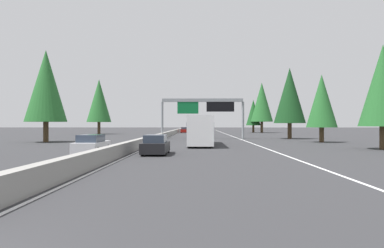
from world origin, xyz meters
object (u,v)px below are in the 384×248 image
at_px(conifer_right_near, 322,101).
at_px(sedan_far_left, 156,145).
at_px(conifer_right_mid, 290,96).
at_px(conifer_left_mid, 99,101).
at_px(oncoming_near, 92,145).
at_px(conifer_right_distant, 253,113).
at_px(conifer_right_foreground, 383,86).
at_px(box_truck_mid_center, 198,127).
at_px(sign_gantry_overhead, 204,107).
at_px(sedan_mid_right, 184,130).
at_px(conifer_right_far, 262,102).
at_px(conifer_left_near, 46,86).
at_px(bus_far_right, 200,129).

bearing_deg(conifer_right_near, sedan_far_left, 132.76).
bearing_deg(conifer_right_mid, conifer_left_mid, 56.88).
distance_m(oncoming_near, conifer_right_distant, 69.55).
bearing_deg(conifer_right_foreground, conifer_right_distant, 1.80).
bearing_deg(box_truck_mid_center, conifer_right_mid, -147.04).
distance_m(sign_gantry_overhead, sedan_mid_right, 36.97).
relative_size(sedan_mid_right, conifer_right_far, 0.33).
xyz_separation_m(sign_gantry_overhead, conifer_right_mid, (1.01, -13.31, 1.77)).
distance_m(conifer_right_near, conifer_left_near, 34.67).
bearing_deg(conifer_right_near, bus_far_right, 111.04).
distance_m(bus_far_right, conifer_left_near, 20.93).
distance_m(conifer_right_far, conifer_right_distant, 3.64).
bearing_deg(bus_far_right, sign_gantry_overhead, -2.38).
bearing_deg(sedan_far_left, box_truck_mid_center, -3.70).
bearing_deg(conifer_left_mid, sedan_far_left, -159.39).
distance_m(sedan_far_left, box_truck_mid_center, 49.35).
bearing_deg(conifer_left_near, conifer_right_near, -89.73).
xyz_separation_m(conifer_right_distant, conifer_left_near, (-48.86, 33.91, 1.78)).
bearing_deg(bus_far_right, conifer_right_mid, -40.95).
xyz_separation_m(conifer_right_near, conifer_left_mid, (34.12, 37.90, 2.40)).
bearing_deg(conifer_right_far, box_truck_mid_center, 132.42).
bearing_deg(conifer_right_distant, conifer_right_foreground, -178.20).
bearing_deg(sign_gantry_overhead, conifer_right_near, -122.30).
distance_m(conifer_right_foreground, conifer_right_distant, 60.67).
relative_size(box_truck_mid_center, conifer_right_distant, 0.97).
bearing_deg(sign_gantry_overhead, conifer_left_near, 115.07).
xyz_separation_m(sedan_far_left, conifer_right_distant, (65.89, -17.89, 4.62)).
distance_m(sedan_mid_right, conifer_right_far, 21.66).
distance_m(conifer_left_near, conifer_left_mid, 34.45).
bearing_deg(sedan_far_left, conifer_left_mid, 20.61).
bearing_deg(bus_far_right, sedan_mid_right, 4.25).
distance_m(sedan_far_left, conifer_left_mid, 55.25).
relative_size(box_truck_mid_center, conifer_right_near, 1.00).
height_order(sedan_far_left, conifer_left_near, conifer_left_near).
bearing_deg(conifer_left_near, conifer_right_distant, -34.76).
relative_size(sign_gantry_overhead, box_truck_mid_center, 1.49).
bearing_deg(conifer_right_foreground, conifer_right_far, -0.08).
relative_size(sign_gantry_overhead, conifer_left_mid, 1.02).
relative_size(sedan_mid_right, conifer_right_distant, 0.50).
bearing_deg(conifer_right_mid, conifer_right_far, -3.93).
relative_size(sign_gantry_overhead, sedan_far_left, 2.88).
xyz_separation_m(conifer_right_foreground, conifer_left_mid, (46.06, 39.10, 1.82)).
distance_m(conifer_right_foreground, conifer_right_far, 59.29).
distance_m(conifer_right_mid, conifer_right_far, 37.20).
bearing_deg(box_truck_mid_center, conifer_right_near, -154.32).
bearing_deg(conifer_right_near, conifer_left_mid, 48.00).
relative_size(conifer_left_near, conifer_left_mid, 0.94).
bearing_deg(conifer_left_near, sedan_mid_right, -18.78).
xyz_separation_m(conifer_left_near, conifer_left_mid, (34.29, 3.28, 0.47)).
bearing_deg(conifer_right_distant, conifer_right_far, -124.81).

